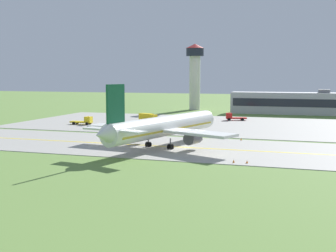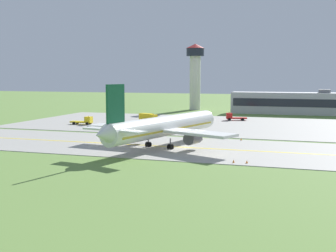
% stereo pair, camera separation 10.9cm
% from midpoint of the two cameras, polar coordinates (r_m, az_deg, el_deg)
% --- Properties ---
extents(ground_plane, '(500.00, 500.00, 0.00)m').
position_cam_midpoint_polar(ground_plane, '(87.96, 2.02, -2.79)').
color(ground_plane, olive).
extents(taxiway_strip, '(240.00, 28.00, 0.10)m').
position_cam_midpoint_polar(taxiway_strip, '(87.95, 2.02, -2.76)').
color(taxiway_strip, '#9E9B93').
rests_on(taxiway_strip, ground).
extents(apron_pad, '(140.00, 52.00, 0.10)m').
position_cam_midpoint_polar(apron_pad, '(127.00, 11.63, -0.02)').
color(apron_pad, '#9E9B93').
rests_on(apron_pad, ground).
extents(taxiway_centreline, '(220.00, 0.60, 0.01)m').
position_cam_midpoint_polar(taxiway_centreline, '(87.94, 2.02, -2.73)').
color(taxiway_centreline, yellow).
rests_on(taxiway_centreline, taxiway_strip).
extents(airplane_lead, '(31.98, 39.05, 12.70)m').
position_cam_midpoint_polar(airplane_lead, '(87.77, -0.54, -0.09)').
color(airplane_lead, white).
rests_on(airplane_lead, ground).
extents(service_truck_baggage, '(6.33, 4.20, 2.60)m').
position_cam_midpoint_polar(service_truck_baggage, '(135.53, -2.53, 1.14)').
color(service_truck_baggage, yellow).
rests_on(service_truck_baggage, ground).
extents(service_truck_fuel, '(6.45, 2.48, 2.59)m').
position_cam_midpoint_polar(service_truck_fuel, '(130.22, -10.56, 0.66)').
color(service_truck_fuel, yellow).
rests_on(service_truck_fuel, ground).
extents(service_truck_catering, '(6.72, 3.77, 2.59)m').
position_cam_midpoint_polar(service_truck_catering, '(141.31, 8.33, 1.16)').
color(service_truck_catering, red).
rests_on(service_truck_catering, ground).
extents(terminal_building, '(46.92, 8.76, 9.09)m').
position_cam_midpoint_polar(terminal_building, '(169.36, 16.13, 2.80)').
color(terminal_building, '#B2B2B7').
rests_on(terminal_building, ground).
extents(control_tower, '(7.60, 7.60, 26.84)m').
position_cam_midpoint_polar(control_tower, '(184.35, 3.50, 7.12)').
color(control_tower, silver).
rests_on(control_tower, ground).
extents(traffic_cone_near_edge, '(0.44, 0.44, 0.60)m').
position_cam_midpoint_polar(traffic_cone_near_edge, '(98.49, 9.35, -1.70)').
color(traffic_cone_near_edge, orange).
rests_on(traffic_cone_near_edge, ground).
extents(traffic_cone_mid_edge, '(0.44, 0.44, 0.60)m').
position_cam_midpoint_polar(traffic_cone_mid_edge, '(73.26, 10.07, -4.55)').
color(traffic_cone_mid_edge, orange).
rests_on(traffic_cone_mid_edge, ground).
extents(traffic_cone_far_edge, '(0.44, 0.44, 0.60)m').
position_cam_midpoint_polar(traffic_cone_far_edge, '(73.42, 8.40, -4.49)').
color(traffic_cone_far_edge, orange).
rests_on(traffic_cone_far_edge, ground).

